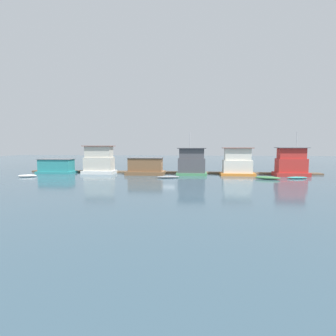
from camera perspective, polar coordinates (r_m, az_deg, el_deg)
name	(u,v)px	position (r m, az deg, el deg)	size (l,w,h in m)	color
ground_plane	(169,175)	(51.07, 0.12, -1.47)	(200.00, 200.00, 0.00)	#385160
dock_walkway	(170,172)	(54.23, 0.46, -0.94)	(59.60, 2.12, 0.30)	brown
houseboat_teal	(56,166)	(58.16, -23.13, 0.32)	(7.28, 3.68, 2.99)	teal
houseboat_white	(99,161)	(54.68, -14.77, 1.48)	(6.39, 3.62, 5.65)	white
houseboat_brown	(146,167)	(51.24, -4.91, 0.28)	(7.46, 3.93, 3.37)	brown
houseboat_green	(192,163)	(50.59, 5.15, 1.19)	(5.76, 3.89, 8.18)	#4C9360
houseboat_orange	(237,163)	(51.59, 14.84, 1.01)	(6.40, 3.71, 5.28)	orange
houseboat_red	(291,163)	(54.01, 25.23, 0.93)	(6.01, 3.51, 8.18)	red
dinghy_white	(27,176)	(53.94, -28.28, -1.48)	(3.46, 2.23, 0.43)	white
dinghy_grey	(168,177)	(45.87, 0.02, -1.94)	(4.15, 1.88, 0.40)	gray
dinghy_green	(268,178)	(47.13, 20.86, -2.00)	(4.22, 2.21, 0.53)	#47844C
dinghy_teal	(297,178)	(50.25, 26.29, -1.88)	(3.84, 1.97, 0.35)	teal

